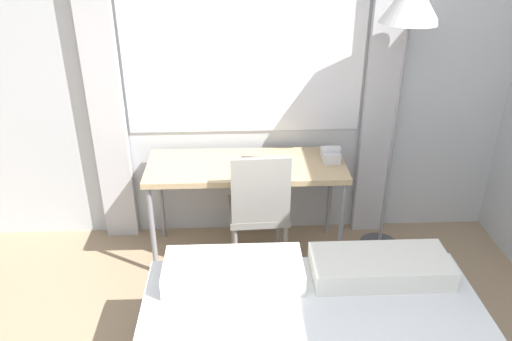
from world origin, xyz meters
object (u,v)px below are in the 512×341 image
at_px(desk, 246,172).
at_px(book, 256,163).
at_px(desk_chair, 259,206).
at_px(standing_lamp, 409,21).
at_px(telephone, 330,155).

relative_size(desk, book, 5.49).
distance_m(desk, desk_chair, 0.28).
bearing_deg(book, desk_chair, -86.59).
distance_m(desk_chair, standing_lamp, 1.50).
height_order(desk, telephone, telephone).
height_order(desk_chair, telephone, desk_chair).
bearing_deg(desk, book, -17.31).
bearing_deg(standing_lamp, desk_chair, -165.82).
relative_size(desk_chair, book, 3.72).
height_order(standing_lamp, telephone, standing_lamp).
height_order(desk, book, book).
distance_m(standing_lamp, book, 1.33).
height_order(telephone, book, telephone).
relative_size(desk, telephone, 8.07).
bearing_deg(desk_chair, telephone, 24.53).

